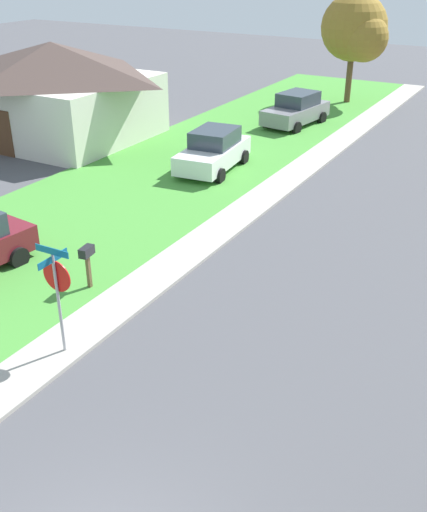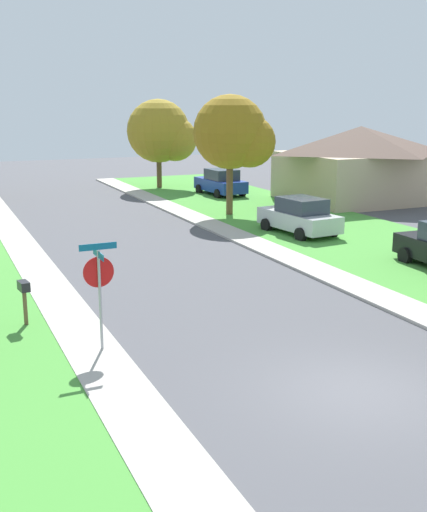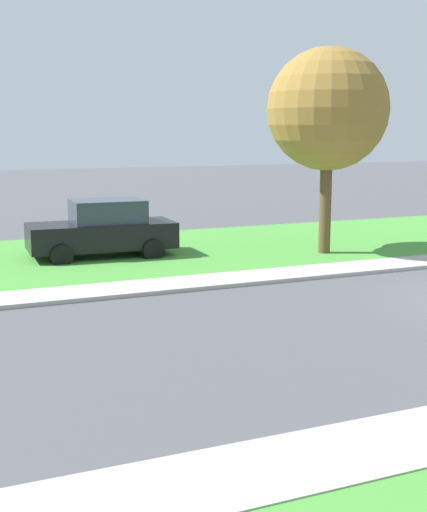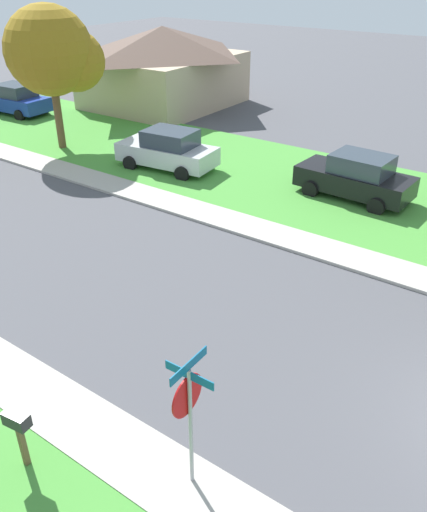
{
  "view_description": "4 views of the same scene",
  "coord_description": "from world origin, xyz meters",
  "px_view_note": "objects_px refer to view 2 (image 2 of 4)",
  "views": [
    {
      "loc": [
        4.37,
        -4.05,
        8.52
      ],
      "look_at": [
        -2.58,
        8.16,
        1.4
      ],
      "focal_mm": 42.62,
      "sensor_mm": 36.0,
      "label": 1
    },
    {
      "loc": [
        -7.97,
        -10.38,
        6.05
      ],
      "look_at": [
        -0.17,
        7.35,
        1.4
      ],
      "focal_mm": 45.19,
      "sensor_mm": 36.0,
      "label": 2
    },
    {
      "loc": [
        -11.06,
        12.32,
        3.76
      ],
      "look_at": [
        1.05,
        7.06,
        1.4
      ],
      "focal_mm": 49.08,
      "sensor_mm": 36.0,
      "label": 3
    },
    {
      "loc": [
        -9.28,
        0.53,
        8.08
      ],
      "look_at": [
        0.36,
        7.42,
        1.4
      ],
      "focal_mm": 37.2,
      "sensor_mm": 36.0,
      "label": 4
    }
  ],
  "objects_px": {
    "stop_sign_far_corner": "(99,279)",
    "mailbox": "(24,292)",
    "car_silver_across_road": "(300,216)",
    "car_blue_far_down_street": "(221,182)",
    "tree_sidewalk_mid": "(163,133)",
    "tree_sidewalk_far": "(235,135)",
    "house_right_setback": "(359,163)"
  },
  "relations": [
    {
      "from": "stop_sign_far_corner",
      "to": "mailbox",
      "type": "xyz_separation_m",
      "value": [
        -1.46,
        2.62,
        -0.88
      ]
    },
    {
      "from": "stop_sign_far_corner",
      "to": "car_silver_across_road",
      "type": "bearing_deg",
      "value": 41.21
    },
    {
      "from": "car_blue_far_down_street",
      "to": "mailbox",
      "type": "distance_m",
      "value": 26.16
    },
    {
      "from": "stop_sign_far_corner",
      "to": "tree_sidewalk_mid",
      "type": "relative_size",
      "value": 0.44
    },
    {
      "from": "tree_sidewalk_far",
      "to": "tree_sidewalk_mid",
      "type": "distance_m",
      "value": 12.17
    },
    {
      "from": "stop_sign_far_corner",
      "to": "house_right_setback",
      "type": "bearing_deg",
      "value": 41.04
    },
    {
      "from": "car_blue_far_down_street",
      "to": "house_right_setback",
      "type": "distance_m",
      "value": 8.99
    },
    {
      "from": "stop_sign_far_corner",
      "to": "house_right_setback",
      "type": "xyz_separation_m",
      "value": [
        20.85,
        18.15,
        0.49
      ]
    },
    {
      "from": "car_silver_across_road",
      "to": "tree_sidewalk_mid",
      "type": "height_order",
      "value": "tree_sidewalk_mid"
    },
    {
      "from": "house_right_setback",
      "to": "mailbox",
      "type": "bearing_deg",
      "value": -145.17
    },
    {
      "from": "tree_sidewalk_far",
      "to": "mailbox",
      "type": "xyz_separation_m",
      "value": [
        -12.93,
        -13.78,
        -3.34
      ]
    },
    {
      "from": "stop_sign_far_corner",
      "to": "car_blue_far_down_street",
      "type": "bearing_deg",
      "value": 59.51
    },
    {
      "from": "car_silver_across_road",
      "to": "tree_sidewalk_mid",
      "type": "distance_m",
      "value": 18.31
    },
    {
      "from": "car_blue_far_down_street",
      "to": "stop_sign_far_corner",
      "type": "bearing_deg",
      "value": -120.49
    },
    {
      "from": "car_silver_across_road",
      "to": "mailbox",
      "type": "xyz_separation_m",
      "value": [
        -13.46,
        -7.89,
        0.14
      ]
    },
    {
      "from": "car_silver_across_road",
      "to": "house_right_setback",
      "type": "xyz_separation_m",
      "value": [
        8.84,
        7.63,
        1.5
      ]
    },
    {
      "from": "car_blue_far_down_street",
      "to": "house_right_setback",
      "type": "height_order",
      "value": "house_right_setback"
    },
    {
      "from": "car_blue_far_down_street",
      "to": "tree_sidewalk_far",
      "type": "height_order",
      "value": "tree_sidewalk_far"
    },
    {
      "from": "tree_sidewalk_far",
      "to": "house_right_setback",
      "type": "distance_m",
      "value": 9.74
    },
    {
      "from": "stop_sign_far_corner",
      "to": "mailbox",
      "type": "bearing_deg",
      "value": 119.07
    },
    {
      "from": "car_blue_far_down_street",
      "to": "tree_sidewalk_far",
      "type": "xyz_separation_m",
      "value": [
        -2.51,
        -7.34,
        3.48
      ]
    },
    {
      "from": "tree_sidewalk_far",
      "to": "house_right_setback",
      "type": "xyz_separation_m",
      "value": [
        9.37,
        1.75,
        -1.97
      ]
    },
    {
      "from": "car_blue_far_down_street",
      "to": "mailbox",
      "type": "bearing_deg",
      "value": -126.17
    },
    {
      "from": "stop_sign_far_corner",
      "to": "car_blue_far_down_street",
      "type": "relative_size",
      "value": 0.63
    },
    {
      "from": "tree_sidewalk_far",
      "to": "house_right_setback",
      "type": "relative_size",
      "value": 0.71
    },
    {
      "from": "house_right_setback",
      "to": "mailbox",
      "type": "relative_size",
      "value": 6.96
    },
    {
      "from": "mailbox",
      "to": "stop_sign_far_corner",
      "type": "bearing_deg",
      "value": -60.93
    },
    {
      "from": "house_right_setback",
      "to": "tree_sidewalk_mid",
      "type": "bearing_deg",
      "value": 131.33
    },
    {
      "from": "car_silver_across_road",
      "to": "car_blue_far_down_street",
      "type": "bearing_deg",
      "value": 81.52
    },
    {
      "from": "tree_sidewalk_far",
      "to": "tree_sidewalk_mid",
      "type": "height_order",
      "value": "tree_sidewalk_far"
    },
    {
      "from": "tree_sidewalk_far",
      "to": "tree_sidewalk_mid",
      "type": "xyz_separation_m",
      "value": [
        0.21,
        12.16,
        -0.44
      ]
    },
    {
      "from": "car_silver_across_road",
      "to": "tree_sidewalk_far",
      "type": "relative_size",
      "value": 0.69
    }
  ]
}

